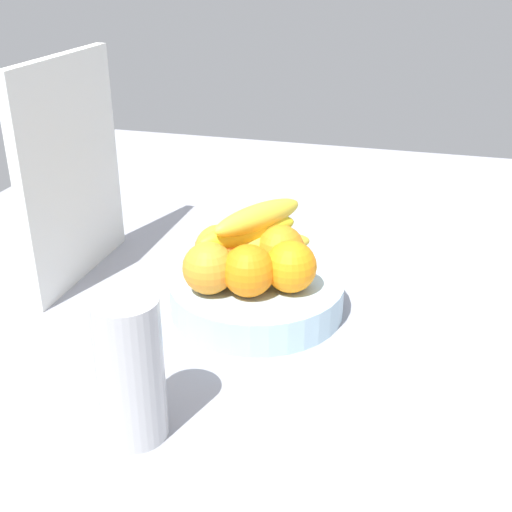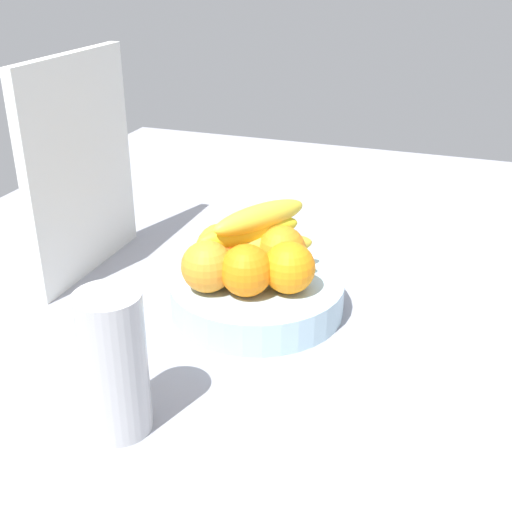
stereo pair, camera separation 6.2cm
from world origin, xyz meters
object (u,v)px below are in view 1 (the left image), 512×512
object	(u,v)px
fruit_bowl	(256,295)
orange_top_stack	(209,268)
orange_back_left	(251,237)
cutting_board	(71,172)
banana_bunch	(255,239)
orange_back_right	(219,249)
orange_center	(280,249)
thermos_tumbler	(130,369)
orange_front_left	(251,271)
orange_front_right	(291,267)

from	to	relation	value
fruit_bowl	orange_top_stack	world-z (taller)	orange_top_stack
orange_back_left	cutting_board	world-z (taller)	cutting_board
orange_top_stack	banana_bunch	world-z (taller)	banana_bunch
fruit_bowl	orange_back_left	size ratio (longest dim) A/B	3.46
orange_back_left	orange_back_right	bearing A→B (deg)	148.74
orange_center	thermos_tumbler	world-z (taller)	thermos_tumbler
banana_bunch	cutting_board	world-z (taller)	cutting_board
orange_front_left	orange_top_stack	distance (cm)	6.15
orange_back_left	banana_bunch	world-z (taller)	banana_bunch
orange_back_right	orange_back_left	bearing A→B (deg)	-31.26
orange_center	thermos_tumbler	bearing A→B (deg)	165.89
orange_center	banana_bunch	distance (cm)	4.09
fruit_bowl	orange_back_right	xyz separation A→B (cm)	(1.19, 6.12, 6.35)
orange_top_stack	thermos_tumbler	xyz separation A→B (cm)	(-25.46, 0.24, -0.11)
orange_front_left	orange_back_right	size ratio (longest dim) A/B	1.00
orange_top_stack	thermos_tumbler	size ratio (longest dim) A/B	0.43
fruit_bowl	orange_center	world-z (taller)	orange_center
orange_back_left	orange_center	bearing A→B (deg)	-120.87
orange_front_left	orange_back_right	bearing A→B (deg)	48.93
orange_back_right	banana_bunch	distance (cm)	5.70
fruit_bowl	thermos_tumbler	xyz separation A→B (cm)	(-30.76, 5.83, 6.24)
orange_front_right	thermos_tumbler	distance (cm)	31.23
orange_front_right	orange_back_left	xyz separation A→B (cm)	(8.55, 8.35, 0.00)
orange_front_right	cutting_board	bearing A→B (deg)	80.91
thermos_tumbler	cutting_board	bearing A→B (deg)	36.62
fruit_bowl	banana_bunch	xyz separation A→B (cm)	(3.18, 0.99, 7.84)
orange_back_left	orange_back_right	xyz separation A→B (cm)	(-5.64, 3.42, 0.00)
orange_center	orange_back_left	world-z (taller)	same
fruit_bowl	cutting_board	distance (cm)	35.69
orange_top_stack	fruit_bowl	bearing A→B (deg)	-46.55
fruit_bowl	orange_front_right	world-z (taller)	orange_front_right
orange_center	banana_bunch	xyz separation A→B (cm)	(-0.37, 3.79, 1.49)
orange_top_stack	orange_front_left	bearing A→B (deg)	-83.40
orange_front_right	orange_center	xyz separation A→B (cm)	(5.26, 2.85, 0.00)
fruit_bowl	orange_back_left	world-z (taller)	orange_back_left
orange_back_left	orange_back_right	distance (cm)	6.60
orange_front_right	orange_back_right	bearing A→B (deg)	76.12
orange_back_right	thermos_tumbler	distance (cm)	31.96
cutting_board	thermos_tumbler	xyz separation A→B (cm)	(-35.05, -26.05, -9.22)
fruit_bowl	orange_top_stack	bearing A→B (deg)	133.45
orange_back_right	orange_top_stack	distance (cm)	6.51
orange_top_stack	cutting_board	xyz separation A→B (cm)	(9.59, 26.29, 9.11)
cutting_board	thermos_tumbler	size ratio (longest dim) A/B	2.05
orange_center	orange_back_left	size ratio (longest dim) A/B	1.00
fruit_bowl	orange_back_right	size ratio (longest dim) A/B	3.46
orange_center	banana_bunch	bearing A→B (deg)	95.61
fruit_bowl	thermos_tumbler	bearing A→B (deg)	169.27
orange_front_right	orange_center	distance (cm)	5.98
orange_front_right	orange_back_right	size ratio (longest dim) A/B	1.00
fruit_bowl	orange_center	size ratio (longest dim) A/B	3.46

